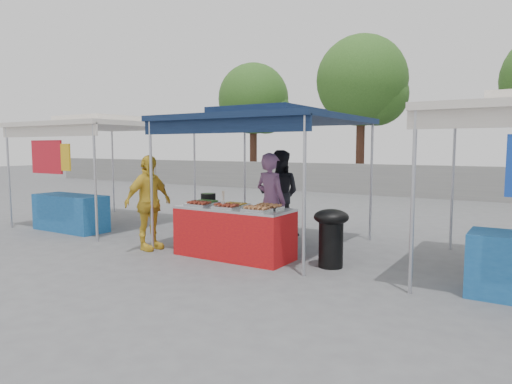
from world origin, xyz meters
The scene contains 22 objects.
ground_plane centered at (0.00, 0.00, 0.00)m, with size 80.00×80.00×0.00m, color #5A5B5D.
back_wall centered at (0.00, 11.00, 0.60)m, with size 40.00×0.25×1.20m, color gray.
main_canopy centered at (0.00, 0.97, 2.37)m, with size 3.20×3.20×2.57m.
neighbor_stall_left centered at (-4.50, 0.57, 1.60)m, with size 3.20×3.20×2.57m.
tree_0 centered at (-7.84, 13.15, 4.10)m, with size 3.55×3.49×6.00m.
tree_1 centered at (-2.15, 12.74, 4.50)m, with size 3.83×3.82×6.57m.
vendor_table centered at (0.00, -0.10, 0.43)m, with size 2.00×0.80×0.85m.
food_tray_fl centered at (-0.57, -0.33, 0.88)m, with size 0.42×0.30×0.07m.
food_tray_fm centered at (0.02, -0.34, 0.88)m, with size 0.42×0.30×0.07m.
food_tray_fr centered at (0.60, -0.34, 0.88)m, with size 0.42×0.30×0.07m.
food_tray_bl centered at (-0.64, -0.04, 0.88)m, with size 0.42×0.30×0.07m.
food_tray_bm centered at (-0.03, 0.01, 0.88)m, with size 0.42×0.30×0.07m.
food_tray_br centered at (0.62, 0.01, 0.88)m, with size 0.42×0.30×0.07m.
cooking_pot centered at (-0.81, 0.25, 0.93)m, with size 0.27×0.27×0.16m, color black.
skewer_cup centered at (-0.05, -0.33, 0.90)m, with size 0.08×0.08×0.10m, color silver.
wok_burner centered at (1.64, 0.17, 0.54)m, with size 0.54×0.54×0.91m.
crate_left centered at (-0.54, 0.45, 0.15)m, with size 0.49×0.34×0.29m, color #143DA3.
crate_right centered at (0.43, 0.48, 0.15)m, with size 0.52×0.36×0.31m, color #143DA3.
crate_stacked centered at (0.43, 0.48, 0.46)m, with size 0.51×0.36×0.31m, color #143DA3.
vendor_woman centered at (0.24, 0.72, 0.88)m, with size 0.64×0.42×1.75m, color #8A5881.
helper_man centered at (-0.21, 1.83, 0.90)m, with size 0.87×0.68×1.80m, color black.
customer_person centered at (-1.64, -0.44, 0.86)m, with size 1.01×0.42×1.72m, color gold.
Camera 1 is at (4.34, -6.32, 1.86)m, focal length 32.00 mm.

